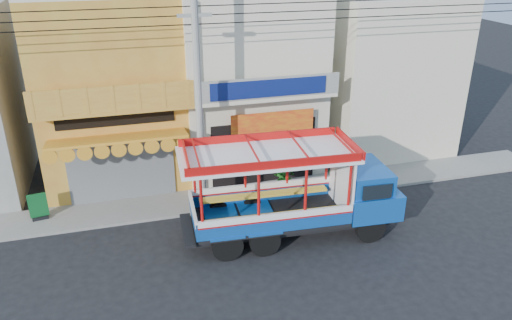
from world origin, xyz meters
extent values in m
plane|color=black|center=(0.00, 0.00, 0.00)|extent=(90.00, 90.00, 0.00)
cube|color=slate|center=(0.00, 4.00, 0.06)|extent=(30.00, 2.00, 0.12)
cube|color=#BF762A|center=(-4.00, 8.00, 4.00)|extent=(6.00, 6.00, 8.00)
cube|color=#595B5E|center=(-4.00, 4.98, 1.40)|extent=(4.20, 0.10, 2.60)
cube|color=orange|center=(-4.00, 4.25, 3.05)|extent=(5.20, 1.50, 0.31)
cube|color=#BF762A|center=(-4.00, 4.65, 4.05)|extent=(6.00, 0.70, 0.18)
cube|color=#BF762A|center=(-4.00, 4.35, 4.60)|extent=(6.00, 0.12, 0.95)
cube|color=black|center=(-4.00, 4.97, 3.55)|extent=(4.50, 0.04, 0.45)
cube|color=beige|center=(2.00, 8.00, 4.00)|extent=(6.00, 6.00, 8.00)
cube|color=black|center=(2.00, 4.98, 1.50)|extent=(4.60, 0.12, 2.80)
cube|color=orange|center=(2.30, 4.70, 2.90)|extent=(3.60, 0.05, 1.00)
cube|color=beige|center=(2.00, 4.65, 4.05)|extent=(6.00, 0.70, 0.18)
cube|color=gray|center=(2.00, 4.35, 4.55)|extent=(6.00, 0.12, 0.85)
cube|color=navy|center=(2.00, 4.28, 4.55)|extent=(4.80, 0.06, 0.70)
cube|color=beige|center=(-1.00, 4.85, 4.00)|extent=(0.35, 0.30, 8.00)
cube|color=beige|center=(9.00, 8.00, 3.80)|extent=(6.00, 6.00, 7.60)
cylinder|color=gray|center=(-1.00, 3.30, 4.50)|extent=(0.26, 0.26, 9.00)
cube|color=gray|center=(-1.00, 3.30, 7.60)|extent=(1.20, 0.12, 0.12)
cylinder|color=black|center=(0.00, 3.30, 7.30)|extent=(28.00, 0.04, 0.04)
cylinder|color=black|center=(0.00, 3.30, 7.60)|extent=(28.00, 0.04, 0.04)
cylinder|color=black|center=(0.00, 3.30, 7.90)|extent=(28.00, 0.04, 0.04)
cylinder|color=black|center=(4.34, -0.50, 0.54)|extent=(1.09, 0.36, 1.08)
cylinder|color=black|center=(4.46, 1.54, 0.54)|extent=(1.09, 0.36, 1.08)
cylinder|color=black|center=(0.47, -0.28, 0.54)|extent=(1.09, 0.36, 1.08)
cylinder|color=black|center=(0.59, 1.76, 0.54)|extent=(1.09, 0.36, 1.08)
cylinder|color=black|center=(-0.82, -0.21, 0.54)|extent=(1.09, 0.36, 1.08)
cylinder|color=black|center=(-0.70, 1.83, 0.54)|extent=(1.09, 0.36, 1.08)
cube|color=black|center=(1.82, 0.66, 0.65)|extent=(7.32, 2.19, 0.30)
cube|color=#104FB0|center=(4.61, 0.50, 1.24)|extent=(2.07, 2.47, 0.97)
cube|color=#104FB0|center=(4.45, 0.51, 2.10)|extent=(1.63, 2.26, 0.81)
cube|color=black|center=(5.20, 0.47, 2.04)|extent=(0.17, 1.89, 0.59)
cube|color=black|center=(0.93, 0.72, 0.86)|extent=(5.45, 2.67, 0.13)
cube|color=#104FB0|center=(0.87, -0.42, 1.24)|extent=(5.32, 0.39, 0.65)
cube|color=white|center=(0.87, -0.42, 1.53)|extent=(5.32, 0.40, 0.24)
cube|color=#104FB0|center=(1.00, 1.85, 1.24)|extent=(5.32, 0.39, 0.65)
cube|color=white|center=(1.00, 1.85, 1.53)|extent=(5.32, 0.40, 0.24)
cylinder|color=red|center=(-1.63, -0.26, 2.42)|extent=(0.10, 0.10, 1.72)
cylinder|color=red|center=(-1.50, 1.98, 2.42)|extent=(0.10, 0.10, 1.72)
cube|color=white|center=(3.61, 0.56, 2.07)|extent=(0.21, 2.18, 2.42)
cube|color=white|center=(0.83, 0.72, 3.28)|extent=(6.11, 2.97, 0.11)
cube|color=red|center=(0.83, 0.72, 3.47)|extent=(5.89, 2.85, 0.28)
cube|color=black|center=(-7.21, 4.18, 0.17)|extent=(0.63, 0.41, 0.11)
cube|color=#0E5121|center=(-7.21, 4.18, 0.70)|extent=(0.69, 0.20, 0.95)
imported|color=#1A5418|center=(2.62, 3.94, 0.66)|extent=(1.28, 1.30, 1.09)
imported|color=#1A5418|center=(2.49, 3.78, 0.66)|extent=(0.72, 0.76, 1.08)
imported|color=#1A5418|center=(5.06, 4.13, 0.68)|extent=(0.70, 0.70, 1.13)
camera|label=1|loc=(-3.73, -14.08, 9.98)|focal=35.00mm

